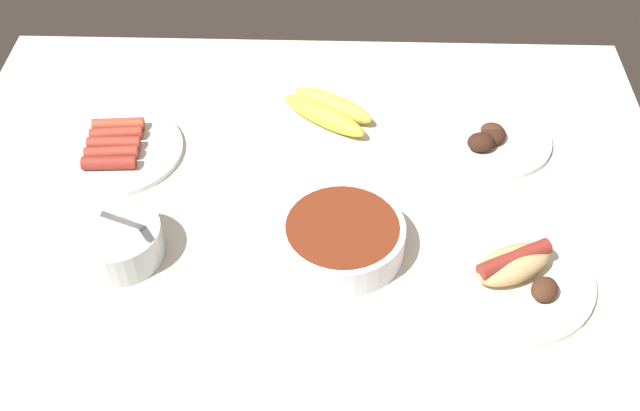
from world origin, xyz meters
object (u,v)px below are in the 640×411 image
object	(u,v)px
plate_sausages	(115,148)
bowl_coleslaw	(118,240)
plate_grilled_meat	(491,138)
bowl_chili	(342,237)
plate_hotdog_assembled	(512,272)
banana_bunch	(328,111)

from	to	relation	value
plate_sausages	bowl_coleslaw	bearing A→B (deg)	-76.02
bowl_coleslaw	plate_grilled_meat	bearing A→B (deg)	25.12
bowl_chili	plate_grilled_meat	world-z (taller)	bowl_chili
plate_hotdog_assembled	bowl_coleslaw	world-z (taller)	bowl_coleslaw
plate_sausages	banana_bunch	bearing A→B (deg)	15.66
bowl_chili	plate_hotdog_assembled	bearing A→B (deg)	-11.47
plate_sausages	plate_hotdog_assembled	xyz separation A→B (cm)	(63.70, -26.12, 0.68)
plate_grilled_meat	plate_sausages	size ratio (longest dim) A/B	0.88
plate_sausages	banana_bunch	xyz separation A→B (cm)	(36.12, 10.13, 0.97)
bowl_chili	plate_sausages	distance (cm)	44.32
plate_grilled_meat	banana_bunch	xyz separation A→B (cm)	(-28.40, 5.59, 1.01)
bowl_chili	bowl_coleslaw	size ratio (longest dim) A/B	1.21
bowl_chili	plate_grilled_meat	xyz separation A→B (cm)	(25.59, 25.62, -1.96)
bowl_chili	plate_hotdog_assembled	size ratio (longest dim) A/B	0.76
plate_sausages	banana_bunch	world-z (taller)	banana_bunch
plate_grilled_meat	plate_hotdog_assembled	xyz separation A→B (cm)	(-0.82, -30.65, 0.72)
banana_bunch	bowl_coleslaw	bearing A→B (deg)	-132.50
plate_sausages	bowl_coleslaw	distance (cm)	23.84
plate_grilled_meat	plate_sausages	xyz separation A→B (cm)	(-64.52, -4.53, 0.04)
plate_grilled_meat	plate_hotdog_assembled	distance (cm)	30.67
bowl_chili	plate_sausages	world-z (taller)	bowl_chili
banana_bunch	plate_sausages	bearing A→B (deg)	-164.34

